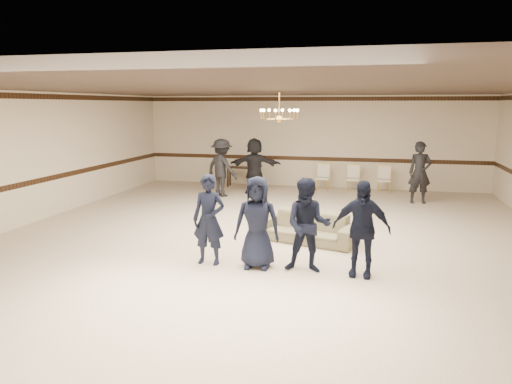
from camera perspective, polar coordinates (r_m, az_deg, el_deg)
room at (r=10.18m, az=1.65°, el=3.15°), size 12.01×14.01×3.21m
chair_rail at (r=17.10m, az=6.52°, el=3.97°), size 12.00×0.02×0.14m
crown_molding at (r=17.00m, az=6.66°, el=10.95°), size 12.00×0.02×0.14m
chandelier at (r=11.08m, az=2.78°, el=10.33°), size 0.94×0.94×0.89m
boy_a at (r=8.72m, az=-5.63°, el=-3.29°), size 0.61×0.40×1.65m
boy_b at (r=8.47m, az=0.14°, el=-3.65°), size 0.83×0.56×1.65m
boy_c at (r=8.32m, az=6.19°, el=-3.98°), size 0.82×0.65×1.65m
boy_d at (r=8.26m, az=12.41°, el=-4.27°), size 1.00×0.49×1.65m
settee at (r=10.25m, az=6.13°, el=-4.23°), size 2.24×1.36×0.61m
adult_left at (r=15.22m, az=-4.09°, el=2.90°), size 1.36×1.12×1.83m
adult_mid at (r=15.64m, az=-0.16°, el=3.13°), size 1.73×0.68×1.83m
adult_right at (r=14.87m, az=18.92°, el=2.20°), size 0.73×0.54×1.83m
banquet_chair_left at (r=16.34m, az=7.97°, el=1.68°), size 0.44×0.44×0.89m
banquet_chair_mid at (r=16.28m, az=11.48°, el=1.54°), size 0.44×0.44×0.89m
banquet_chair_right at (r=16.27m, az=14.99°, el=1.39°), size 0.44×0.44×0.89m
console_table at (r=17.10m, az=-2.03°, el=1.85°), size 0.87×0.43×0.71m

